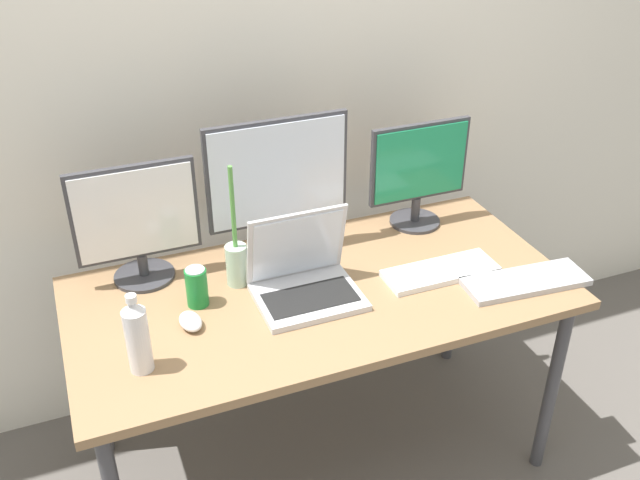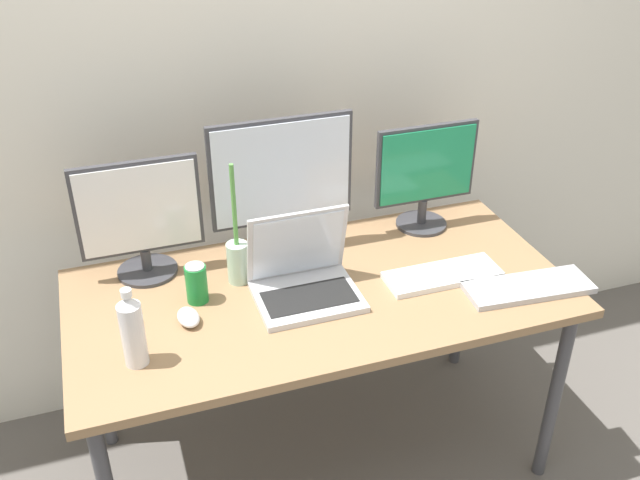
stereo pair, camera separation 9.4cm
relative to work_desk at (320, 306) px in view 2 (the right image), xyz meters
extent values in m
plane|color=#5B5651|center=(0.00, 0.00, -0.68)|extent=(16.00, 16.00, 0.00)
cube|color=silver|center=(0.00, 0.59, 0.62)|extent=(7.00, 0.08, 2.60)
cylinder|color=#424247|center=(0.72, -0.32, -0.32)|extent=(0.04, 0.04, 0.71)
cylinder|color=#424247|center=(-0.72, 0.32, -0.32)|extent=(0.04, 0.04, 0.71)
cylinder|color=#424247|center=(0.72, 0.32, -0.32)|extent=(0.04, 0.04, 0.71)
cube|color=#93704C|center=(0.00, 0.00, 0.05)|extent=(1.55, 0.76, 0.03)
cylinder|color=#38383D|center=(-0.50, 0.27, 0.07)|extent=(0.19, 0.19, 0.01)
cylinder|color=#38383D|center=(-0.50, 0.27, 0.11)|extent=(0.03, 0.03, 0.07)
cube|color=#38383D|center=(-0.50, 0.27, 0.30)|extent=(0.39, 0.02, 0.31)
cube|color=white|center=(-0.50, 0.26, 0.30)|extent=(0.36, 0.01, 0.29)
cylinder|color=#38383D|center=(-0.04, 0.27, 0.07)|extent=(0.19, 0.19, 0.01)
cylinder|color=#38383D|center=(-0.04, 0.27, 0.13)|extent=(0.03, 0.03, 0.10)
cube|color=#38383D|center=(-0.04, 0.27, 0.36)|extent=(0.48, 0.02, 0.36)
cube|color=silver|center=(-0.04, 0.26, 0.36)|extent=(0.45, 0.01, 0.34)
cylinder|color=#38383D|center=(0.48, 0.27, 0.07)|extent=(0.18, 0.18, 0.01)
cylinder|color=#38383D|center=(0.48, 0.27, 0.12)|extent=(0.03, 0.03, 0.09)
cube|color=#38383D|center=(0.48, 0.27, 0.31)|extent=(0.37, 0.02, 0.28)
cube|color=#1E8C59|center=(0.48, 0.26, 0.31)|extent=(0.34, 0.01, 0.26)
cube|color=silver|center=(-0.05, -0.04, 0.07)|extent=(0.31, 0.25, 0.02)
cube|color=black|center=(-0.05, -0.06, 0.09)|extent=(0.28, 0.14, 0.00)
cube|color=silver|center=(-0.05, 0.06, 0.21)|extent=(0.31, 0.06, 0.25)
cube|color=silver|center=(-0.05, 0.05, 0.21)|extent=(0.28, 0.05, 0.22)
cube|color=white|center=(0.39, -0.06, 0.07)|extent=(0.38, 0.14, 0.02)
cube|color=#B2B2B7|center=(0.62, -0.21, 0.07)|extent=(0.41, 0.17, 0.02)
ellipsoid|color=silver|center=(-0.42, -0.04, 0.08)|extent=(0.07, 0.10, 0.04)
cylinder|color=silver|center=(-0.58, -0.17, 0.16)|extent=(0.06, 0.06, 0.19)
cone|color=silver|center=(-0.58, -0.17, 0.27)|extent=(0.06, 0.06, 0.03)
cylinder|color=white|center=(-0.58, -0.17, 0.29)|extent=(0.03, 0.03, 0.02)
cylinder|color=#197F33|center=(-0.37, 0.06, 0.13)|extent=(0.07, 0.07, 0.12)
cylinder|color=silver|center=(-0.37, 0.06, 0.19)|extent=(0.06, 0.06, 0.00)
cylinder|color=#B2D1B7|center=(-0.23, 0.13, 0.13)|extent=(0.07, 0.07, 0.14)
cylinder|color=#519342|center=(-0.23, 0.13, 0.34)|extent=(0.01, 0.01, 0.27)
camera|label=1|loc=(-0.68, -1.71, 1.34)|focal=40.00mm
camera|label=2|loc=(-0.59, -1.74, 1.34)|focal=40.00mm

